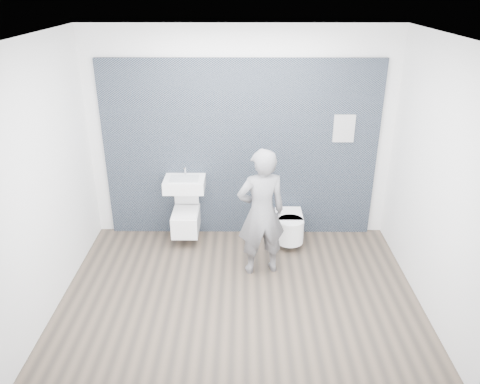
{
  "coord_description": "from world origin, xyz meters",
  "views": [
    {
      "loc": [
        0.04,
        -4.38,
        3.26
      ],
      "look_at": [
        0.0,
        0.6,
        1.0
      ],
      "focal_mm": 35.0,
      "sensor_mm": 36.0,
      "label": 1
    }
  ],
  "objects_px": {
    "washbasin": "(185,184)",
    "toilet_rounded": "(289,226)",
    "visitor": "(261,213)",
    "toilet_square": "(186,219)"
  },
  "relations": [
    {
      "from": "visitor",
      "to": "toilet_rounded",
      "type": "bearing_deg",
      "value": -134.85
    },
    {
      "from": "toilet_rounded",
      "to": "toilet_square",
      "type": "bearing_deg",
      "value": 177.52
    },
    {
      "from": "washbasin",
      "to": "visitor",
      "type": "relative_size",
      "value": 0.34
    },
    {
      "from": "washbasin",
      "to": "toilet_rounded",
      "type": "bearing_deg",
      "value": -4.42
    },
    {
      "from": "washbasin",
      "to": "visitor",
      "type": "xyz_separation_m",
      "value": [
        0.98,
        -0.76,
        -0.04
      ]
    },
    {
      "from": "visitor",
      "to": "washbasin",
      "type": "bearing_deg",
      "value": -50.61
    },
    {
      "from": "washbasin",
      "to": "visitor",
      "type": "bearing_deg",
      "value": -37.76
    },
    {
      "from": "washbasin",
      "to": "toilet_rounded",
      "type": "height_order",
      "value": "washbasin"
    },
    {
      "from": "washbasin",
      "to": "visitor",
      "type": "height_order",
      "value": "visitor"
    },
    {
      "from": "washbasin",
      "to": "toilet_rounded",
      "type": "xyz_separation_m",
      "value": [
        1.39,
        -0.11,
        -0.57
      ]
    }
  ]
}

